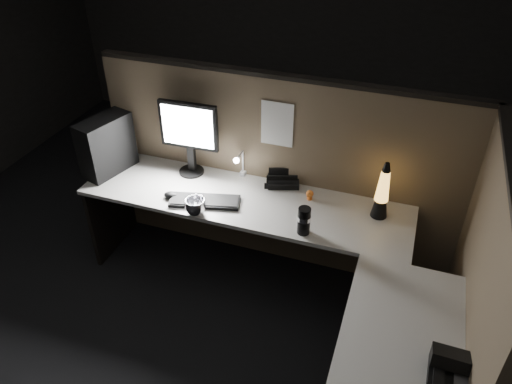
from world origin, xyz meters
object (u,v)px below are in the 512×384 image
(pc_tower, at_px, (107,145))
(lava_lamp, at_px, (382,195))
(monitor, at_px, (189,132))
(keyboard, at_px, (205,201))
(desk_phone, at_px, (453,369))

(pc_tower, relative_size, lava_lamp, 1.04)
(monitor, xyz_separation_m, lava_lamp, (1.39, -0.09, -0.17))
(keyboard, height_order, lava_lamp, lava_lamp)
(keyboard, height_order, desk_phone, desk_phone)
(lava_lamp, bearing_deg, desk_phone, -66.42)
(keyboard, xyz_separation_m, desk_phone, (1.62, -0.86, 0.04))
(keyboard, xyz_separation_m, lava_lamp, (1.14, 0.24, 0.16))
(monitor, xyz_separation_m, keyboard, (0.25, -0.33, -0.32))
(desk_phone, bearing_deg, pc_tower, 158.78)
(pc_tower, height_order, keyboard, pc_tower)
(pc_tower, height_order, monitor, monitor)
(pc_tower, bearing_deg, keyboard, 5.75)
(pc_tower, bearing_deg, desk_phone, -6.58)
(pc_tower, xyz_separation_m, keyboard, (0.83, -0.15, -0.20))
(monitor, bearing_deg, desk_phone, -34.55)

